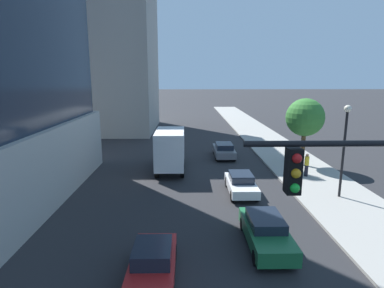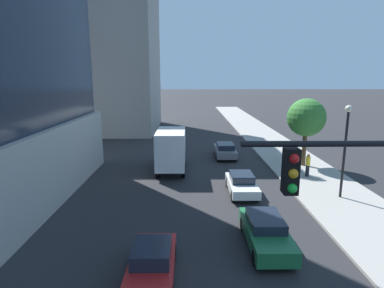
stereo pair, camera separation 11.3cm
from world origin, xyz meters
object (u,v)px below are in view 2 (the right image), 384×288
Objects in this scene: street_lamp at (346,138)px; pedestrian_yellow_shirt at (308,165)px; car_red at (152,263)px; car_gray at (225,150)px; box_truck at (171,148)px; construction_building at (104,34)px; car_green at (266,231)px; street_tree at (306,118)px; car_white at (242,184)px.

street_lamp reaches higher than pedestrian_yellow_shirt.
car_red is at bearing -130.16° from pedestrian_yellow_shirt.
box_truck is at bearing -138.38° from car_gray.
box_truck reaches higher than pedestrian_yellow_shirt.
street_lamp is 13.06m from car_gray.
construction_building is 4.75× the size of box_truck.
street_lamp is at bearing -30.38° from box_truck.
car_gray is 19.91m from car_red.
car_gray reaches higher than car_green.
street_tree is at bearing -43.35° from construction_building.
car_green is at bearing -90.00° from car_white.
construction_building is 33.90m from car_white.
pedestrian_yellow_shirt is at bearing -48.50° from construction_building.
pedestrian_yellow_shirt is at bearing -104.16° from street_tree.
car_red is (10.52, -36.56, -12.92)m from construction_building.
construction_building reaches higher than street_lamp.
construction_building is 26.58m from car_gray.
street_lamp reaches higher than car_red.
construction_building reaches higher than street_tree.
box_truck is (-5.00, 12.32, 1.21)m from car_green.
construction_building reaches higher than pedestrian_yellow_shirt.
street_lamp is 1.33× the size of car_gray.
street_lamp is 7.57m from street_tree.
street_tree is 1.42× the size of car_white.
street_lamp is 1.44× the size of car_white.
car_white is (-6.46, -6.48, -3.62)m from street_tree.
construction_building is 17.39× the size of pedestrian_yellow_shirt.
street_tree is at bearing 4.93° from box_truck.
car_green is 2.55× the size of pedestrian_yellow_shirt.
construction_building is 7.02× the size of car_gray.
car_white is at bearing -47.66° from box_truck.
street_tree is 0.89× the size of box_truck.
car_white is at bearing -90.00° from car_gray.
car_green is (15.52, -34.05, -12.91)m from construction_building.
street_tree is 1.31× the size of car_gray.
construction_building is 5.28× the size of street_lamp.
car_gray is at bearing 130.42° from pedestrian_yellow_shirt.
street_tree is 1.39× the size of car_red.
street_lamp is at bearing 42.82° from car_green.
street_tree reaches higher than car_red.
construction_building is 40.17m from car_red.
pedestrian_yellow_shirt reaches higher than car_green.
car_red is at bearing -104.55° from car_gray.
street_lamp is 1.41× the size of car_red.
box_truck is at bearing 132.34° from car_white.
car_white is 10.59m from car_red.
construction_building reaches higher than car_gray.
street_lamp is at bearing -91.91° from street_tree.
construction_building is 7.43× the size of car_red.
car_white is 0.98× the size of car_red.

